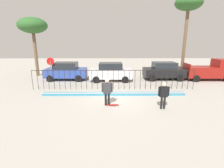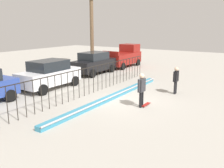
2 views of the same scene
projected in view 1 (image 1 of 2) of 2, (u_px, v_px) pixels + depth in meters
ground_plane at (114, 100)px, 11.94m from camera, size 60.00×60.00×0.00m
bowl_coping_ledge at (114, 94)px, 12.98m from camera, size 11.00×0.40×0.27m
perimeter_fence at (113, 77)px, 14.42m from camera, size 14.04×0.04×1.69m
skateboarder at (107, 90)px, 10.74m from camera, size 0.72×0.27×1.78m
skateboard at (112, 105)px, 10.88m from camera, size 0.80×0.20×0.07m
camera_operator at (164, 93)px, 10.16m from camera, size 0.68×0.26×1.69m
parked_car_blue at (66, 71)px, 17.96m from camera, size 4.30×2.12×1.90m
parked_car_white at (111, 72)px, 17.50m from camera, size 4.30×2.12×1.90m
parked_car_black at (164, 71)px, 18.14m from camera, size 4.30×2.12×1.90m
pickup_truck at (210, 70)px, 17.94m from camera, size 4.70×2.12×2.24m
stop_sign at (51, 66)px, 16.82m from camera, size 0.76×0.07×2.50m
palm_tree_tall at (188, 5)px, 18.80m from camera, size 3.04×3.04×9.08m
palm_tree_short at (33, 26)px, 19.03m from camera, size 3.25×3.25×6.71m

